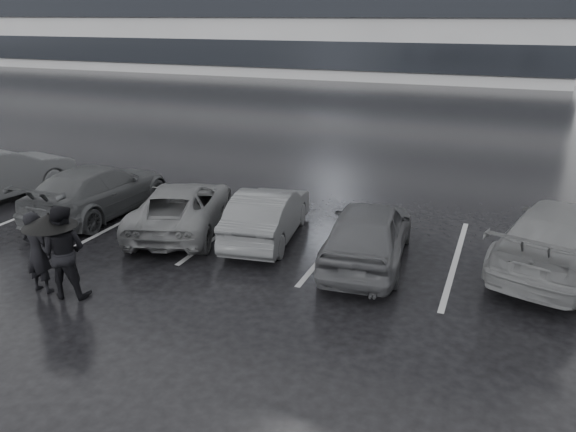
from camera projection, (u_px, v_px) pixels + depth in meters
The scene contains 10 objects.
ground at pixel (270, 282), 11.41m from camera, with size 160.00×160.00×0.00m, color black.
car_main at pixel (368, 232), 12.11m from camera, with size 1.65×4.11×1.40m, color black.
car_west_a at pixel (268, 214), 13.46m from camera, with size 1.31×3.76×1.24m, color #2E2E30.
car_west_b at pixel (182, 207), 14.04m from camera, with size 1.98×4.29×1.19m, color #444446.
car_west_c at pixel (98, 190), 15.11m from camera, with size 1.89×4.65×1.35m, color black.
car_east at pixel (564, 237), 11.78m from camera, with size 2.05×5.04×1.46m, color #444446.
pedestrian_left at pixel (37, 252), 10.78m from camera, with size 0.60×0.40×1.66m, color black.
pedestrian_right at pixel (63, 252), 10.59m from camera, with size 0.89×0.69×1.83m, color black.
umbrella at pixel (49, 220), 10.39m from camera, with size 1.00×1.00×1.69m.
stall_stripes at pixel (280, 235), 13.87m from camera, with size 19.72×5.00×0.00m.
Camera 1 is at (4.16, -9.40, 5.14)m, focal length 35.00 mm.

